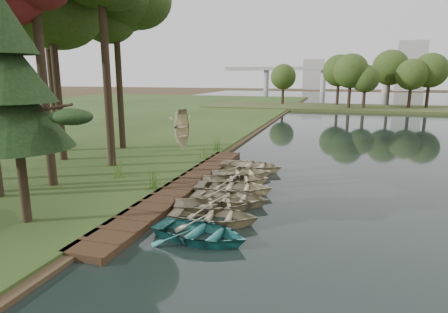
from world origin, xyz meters
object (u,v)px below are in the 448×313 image
(boardwalk, at_px, (184,186))
(rowboat_1, at_px, (214,214))
(rowboat_0, at_px, (200,231))
(rowboat_2, at_px, (215,202))
(stored_rowboat, at_px, (182,146))
(pine_tree, at_px, (12,89))

(boardwalk, distance_m, rowboat_1, 4.87)
(boardwalk, height_order, rowboat_0, rowboat_0)
(rowboat_1, bearing_deg, boardwalk, 30.57)
(rowboat_2, height_order, stored_rowboat, stored_rowboat)
(boardwalk, height_order, rowboat_2, rowboat_2)
(boardwalk, bearing_deg, rowboat_0, -62.27)
(boardwalk, relative_size, rowboat_0, 4.67)
(boardwalk, height_order, stored_rowboat, stored_rowboat)
(boardwalk, relative_size, stored_rowboat, 5.44)
(boardwalk, height_order, rowboat_1, rowboat_1)
(rowboat_1, relative_size, rowboat_2, 1.00)
(rowboat_0, relative_size, rowboat_2, 1.00)
(boardwalk, distance_m, stored_rowboat, 8.43)
(stored_rowboat, bearing_deg, rowboat_1, -132.64)
(boardwalk, height_order, pine_tree, pine_tree)
(rowboat_1, xyz_separation_m, rowboat_2, (-0.38, 1.31, -0.00))
(rowboat_2, bearing_deg, rowboat_1, 176.14)
(rowboat_0, xyz_separation_m, pine_tree, (-6.46, -0.82, 4.69))
(rowboat_0, relative_size, stored_rowboat, 1.16)
(rowboat_0, height_order, rowboat_2, rowboat_2)
(rowboat_2, relative_size, stored_rowboat, 1.17)
(rowboat_2, height_order, pine_tree, pine_tree)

